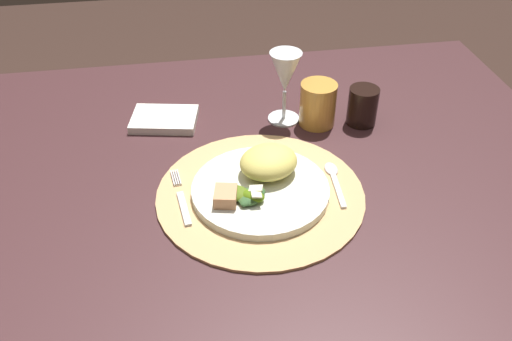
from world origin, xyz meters
TOP-DOWN VIEW (x-y plane):
  - dining_table at (0.00, 0.00)m, footprint 1.45×1.04m
  - placemat at (0.07, -0.05)m, footprint 0.38×0.38m
  - dinner_plate at (0.07, -0.05)m, footprint 0.25×0.25m
  - pasta_serving at (0.09, -0.01)m, footprint 0.14×0.13m
  - salad_greens at (0.04, -0.08)m, footprint 0.09×0.07m
  - bread_piece at (0.00, -0.08)m, footprint 0.05×0.05m
  - fork at (-0.08, -0.04)m, footprint 0.03×0.16m
  - spoon at (0.21, -0.02)m, footprint 0.02×0.14m
  - napkin at (-0.10, 0.23)m, footprint 0.16×0.13m
  - wine_glass at (0.16, 0.20)m, footprint 0.07×0.07m
  - amber_tumbler at (0.23, 0.17)m, footprint 0.08×0.08m
  - dark_tumbler at (0.32, 0.16)m, footprint 0.06×0.06m

SIDE VIEW (x-z plane):
  - dining_table at x=0.00m, z-range 0.26..0.99m
  - placemat at x=0.07m, z-range 0.73..0.73m
  - fork at x=-0.08m, z-range 0.73..0.74m
  - spoon at x=0.21m, z-range 0.73..0.74m
  - napkin at x=-0.10m, z-range 0.73..0.75m
  - dinner_plate at x=0.07m, z-range 0.73..0.75m
  - salad_greens at x=0.04m, z-range 0.75..0.77m
  - bread_piece at x=0.00m, z-range 0.75..0.77m
  - dark_tumbler at x=0.32m, z-range 0.73..0.81m
  - pasta_serving at x=0.09m, z-range 0.75..0.80m
  - amber_tumbler at x=0.23m, z-range 0.73..0.82m
  - wine_glass at x=0.16m, z-range 0.76..0.92m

